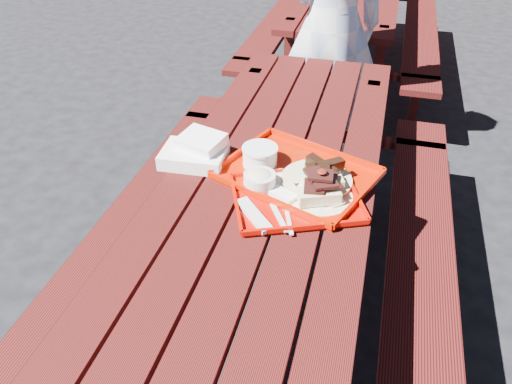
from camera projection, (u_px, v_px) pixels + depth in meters
ground at (265, 323)px, 2.19m from camera, size 60.00×60.00×0.00m
picnic_table_near at (266, 225)px, 1.86m from camera, size 1.41×2.40×0.75m
picnic_table_far at (350, 10)px, 4.04m from camera, size 1.41×2.40×0.75m
near_tray at (295, 191)px, 1.66m from camera, size 0.50×0.45×0.13m
far_tray at (294, 172)px, 1.76m from camera, size 0.61×0.55×0.09m
white_cloth at (196, 152)px, 1.84m from camera, size 0.24×0.21×0.10m
person at (330, 27)px, 2.78m from camera, size 0.74×0.63×1.71m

